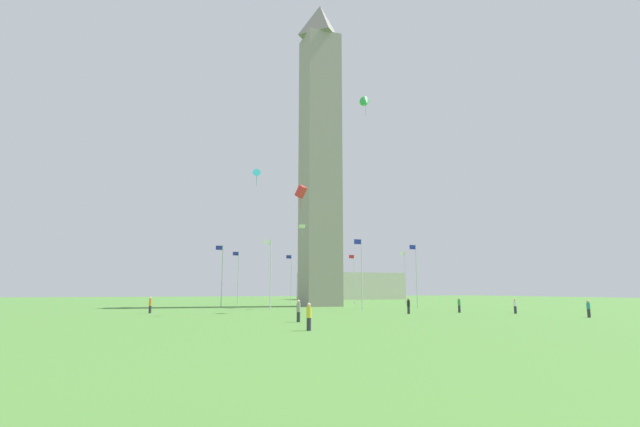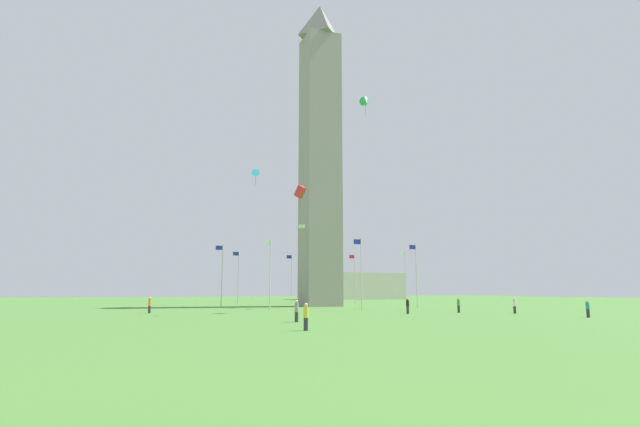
% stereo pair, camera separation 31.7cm
% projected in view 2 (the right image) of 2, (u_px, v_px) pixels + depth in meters
% --- Properties ---
extents(ground_plane, '(260.00, 260.00, 0.00)m').
position_uv_depth(ground_plane, '(320.00, 306.00, 77.77)').
color(ground_plane, '#477A33').
extents(obelisk_monument, '(5.75, 5.75, 52.28)m').
position_uv_depth(obelisk_monument, '(320.00, 149.00, 81.84)').
color(obelisk_monument, gray).
rests_on(obelisk_monument, ground).
extents(flagpole_n, '(1.12, 0.14, 9.34)m').
position_uv_depth(flagpole_n, '(222.00, 273.00, 73.17)').
color(flagpole_n, silver).
rests_on(flagpole_n, ground).
extents(flagpole_ne, '(1.12, 0.14, 9.34)m').
position_uv_depth(flagpole_ne, '(270.00, 271.00, 64.41)').
color(flagpole_ne, silver).
rests_on(flagpole_ne, ground).
extents(flagpole_e, '(1.12, 0.14, 9.34)m').
position_uv_depth(flagpole_e, '(361.00, 271.00, 63.93)').
color(flagpole_e, silver).
rests_on(flagpole_e, ground).
extents(flagpole_se, '(1.12, 0.14, 9.34)m').
position_uv_depth(flagpole_se, '(416.00, 273.00, 72.01)').
color(flagpole_se, silver).
rests_on(flagpole_se, ground).
extents(flagpole_s, '(1.12, 0.14, 9.34)m').
position_uv_depth(flagpole_s, '(405.00, 275.00, 83.92)').
color(flagpole_s, silver).
rests_on(flagpole_s, ground).
extents(flagpole_sw, '(1.12, 0.14, 9.34)m').
position_uv_depth(flagpole_sw, '(354.00, 277.00, 92.67)').
color(flagpole_sw, silver).
rests_on(flagpole_sw, ground).
extents(flagpole_w, '(1.12, 0.14, 9.34)m').
position_uv_depth(flagpole_w, '(291.00, 277.00, 93.15)').
color(flagpole_w, silver).
rests_on(flagpole_w, ground).
extents(flagpole_nw, '(1.12, 0.14, 9.34)m').
position_uv_depth(flagpole_nw, '(238.00, 276.00, 85.07)').
color(flagpole_nw, silver).
rests_on(flagpole_nw, ground).
extents(person_green_shirt, '(0.32, 0.32, 1.69)m').
position_uv_depth(person_green_shirt, '(459.00, 305.00, 55.77)').
color(person_green_shirt, '#2D2D38').
rests_on(person_green_shirt, ground).
extents(person_yellow_shirt, '(0.32, 0.32, 1.74)m').
position_uv_depth(person_yellow_shirt, '(306.00, 317.00, 31.03)').
color(person_yellow_shirt, '#2D2D38').
rests_on(person_yellow_shirt, ground).
extents(person_black_shirt, '(0.32, 0.32, 1.70)m').
position_uv_depth(person_black_shirt, '(408.00, 306.00, 52.72)').
color(person_black_shirt, '#2D2D38').
rests_on(person_black_shirt, ground).
extents(person_teal_shirt, '(0.32, 0.32, 1.62)m').
position_uv_depth(person_teal_shirt, '(588.00, 309.00, 45.75)').
color(person_teal_shirt, '#2D2D38').
rests_on(person_teal_shirt, ground).
extents(person_gray_shirt, '(0.32, 0.32, 1.77)m').
position_uv_depth(person_gray_shirt, '(297.00, 311.00, 39.35)').
color(person_gray_shirt, '#2D2D38').
rests_on(person_gray_shirt, ground).
extents(person_white_shirt, '(0.32, 0.32, 1.63)m').
position_uv_depth(person_white_shirt, '(515.00, 306.00, 53.48)').
color(person_white_shirt, '#2D2D38').
rests_on(person_white_shirt, ground).
extents(person_orange_shirt, '(0.32, 0.32, 1.77)m').
position_uv_depth(person_orange_shirt, '(150.00, 305.00, 54.43)').
color(person_orange_shirt, '#2D2D38').
rests_on(person_orange_shirt, ground).
extents(kite_white_diamond, '(1.06, 1.01, 1.47)m').
position_uv_depth(kite_white_diamond, '(302.00, 227.00, 69.68)').
color(kite_white_diamond, white).
extents(kite_green_delta, '(1.69, 2.16, 3.30)m').
position_uv_depth(kite_green_delta, '(365.00, 102.00, 79.09)').
color(kite_green_delta, green).
extents(kite_red_box, '(1.36, 1.58, 2.93)m').
position_uv_depth(kite_red_box, '(300.00, 192.00, 57.87)').
color(kite_red_box, red).
extents(kite_cyan_delta, '(1.12, 1.22, 1.79)m').
position_uv_depth(kite_cyan_delta, '(256.00, 174.00, 53.48)').
color(kite_cyan_delta, '#33C6D1').
extents(distant_building, '(28.60, 10.87, 7.35)m').
position_uv_depth(distant_building, '(352.00, 286.00, 137.02)').
color(distant_building, beige).
rests_on(distant_building, ground).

